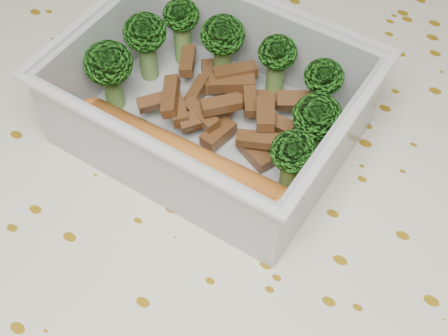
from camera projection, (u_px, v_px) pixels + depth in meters
The scene contains 6 objects.
dining_table at pixel (232, 260), 0.49m from camera, with size 1.40×0.90×0.75m.
tablecloth at pixel (233, 227), 0.45m from camera, with size 1.46×0.96×0.19m.
lunch_container at pixel (211, 110), 0.43m from camera, with size 0.20×0.16×0.07m.
broccoli_florets at pixel (223, 71), 0.43m from camera, with size 0.18×0.10×0.06m.
meat_pile at pixel (227, 105), 0.44m from camera, with size 0.11×0.08×0.03m.
sausage at pixel (181, 159), 0.41m from camera, with size 0.17×0.03×0.03m.
Camera 1 is at (0.11, -0.20, 1.10)m, focal length 50.00 mm.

